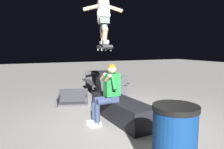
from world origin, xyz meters
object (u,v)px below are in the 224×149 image
object	(u,v)px
ledge_box_main	(121,109)
trash_bin	(174,146)
skateboard	(104,48)
skater_airborne	(103,16)
person_sitting_on_ledge	(108,91)
picnic_table_back	(105,80)
kicker_ramp	(73,100)

from	to	relation	value
ledge_box_main	trash_bin	size ratio (longest dim) A/B	2.06
trash_bin	skateboard	bearing A→B (deg)	-2.88
ledge_box_main	skater_airborne	size ratio (longest dim) A/B	1.84
skateboard	trash_bin	xyz separation A→B (m)	(-2.43, 0.12, -1.17)
person_sitting_on_ledge	picnic_table_back	size ratio (longest dim) A/B	0.72
skater_airborne	trash_bin	bearing A→B (deg)	176.89
ledge_box_main	person_sitting_on_ledge	size ratio (longest dim) A/B	1.57
person_sitting_on_ledge	skateboard	size ratio (longest dim) A/B	1.27
person_sitting_on_ledge	skateboard	xyz separation A→B (m)	(0.15, 0.02, 0.94)
person_sitting_on_ledge	skater_airborne	bearing A→B (deg)	2.50
person_sitting_on_ledge	kicker_ramp	bearing A→B (deg)	7.37
ledge_box_main	kicker_ramp	distance (m)	2.09
skater_airborne	picnic_table_back	bearing A→B (deg)	-23.55
skateboard	skater_airborne	bearing A→B (deg)	-12.93
ledge_box_main	picnic_table_back	bearing A→B (deg)	-15.87
ledge_box_main	skater_airborne	bearing A→B (deg)	68.34
skater_airborne	trash_bin	distance (m)	3.11
skateboard	kicker_ramp	distance (m)	2.50
skateboard	kicker_ramp	xyz separation A→B (m)	(1.90, 0.24, -1.60)
person_sitting_on_ledge	picnic_table_back	xyz separation A→B (m)	(2.89, -1.16, -0.23)
kicker_ramp	trash_bin	distance (m)	4.36
ledge_box_main	person_sitting_on_ledge	world-z (taller)	person_sitting_on_ledge
ledge_box_main	person_sitting_on_ledge	xyz separation A→B (m)	(-0.06, 0.36, 0.49)
trash_bin	kicker_ramp	bearing A→B (deg)	1.61
skater_airborne	skateboard	bearing A→B (deg)	167.07
skateboard	skater_airborne	size ratio (longest dim) A/B	0.93
skateboard	trash_bin	bearing A→B (deg)	177.12
picnic_table_back	person_sitting_on_ledge	bearing A→B (deg)	158.12
ledge_box_main	person_sitting_on_ledge	bearing A→B (deg)	99.75
skateboard	skater_airborne	xyz separation A→B (m)	(0.06, -0.01, 0.69)
skateboard	skater_airborne	distance (m)	0.69
kicker_ramp	skateboard	bearing A→B (deg)	-172.69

